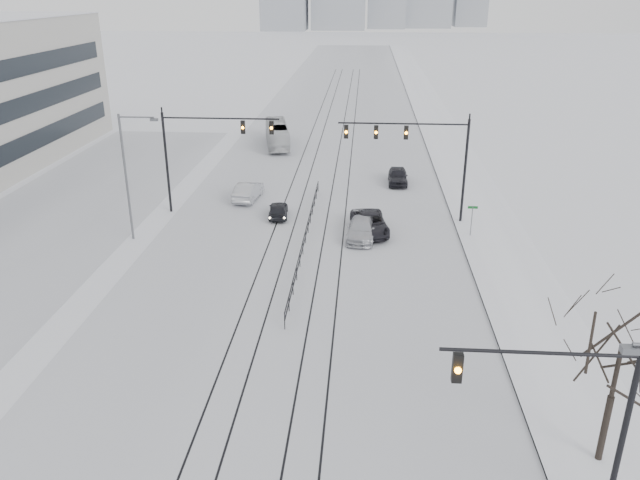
# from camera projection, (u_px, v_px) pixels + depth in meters

# --- Properties ---
(road) EXTENTS (22.00, 260.00, 0.02)m
(road) POSITION_uv_depth(u_px,v_px,m) (330.00, 144.00, 71.87)
(road) COLOR silver
(road) RESTS_ON ground
(sidewalk_east) EXTENTS (5.00, 260.00, 0.16)m
(sidewalk_east) POSITION_uv_depth(u_px,v_px,m) (448.00, 146.00, 70.95)
(sidewalk_east) COLOR white
(sidewalk_east) RESTS_ON ground
(curb) EXTENTS (0.10, 260.00, 0.12)m
(curb) POSITION_uv_depth(u_px,v_px,m) (426.00, 145.00, 71.12)
(curb) COLOR gray
(curb) RESTS_ON ground
(parking_strip) EXTENTS (14.00, 60.00, 0.03)m
(parking_strip) POSITION_uv_depth(u_px,v_px,m) (64.00, 213.00, 50.10)
(parking_strip) COLOR silver
(parking_strip) RESTS_ON ground
(tram_rails) EXTENTS (5.30, 180.00, 0.01)m
(tram_rails) POSITION_uv_depth(u_px,v_px,m) (316.00, 199.00, 53.39)
(tram_rails) COLOR black
(tram_rails) RESTS_ON ground
(traffic_mast_near) EXTENTS (6.10, 0.37, 7.00)m
(traffic_mast_near) POSITION_uv_depth(u_px,v_px,m) (576.00, 410.00, 19.56)
(traffic_mast_near) COLOR black
(traffic_mast_near) RESTS_ON ground
(traffic_mast_ne) EXTENTS (9.60, 0.37, 8.00)m
(traffic_mast_ne) POSITION_uv_depth(u_px,v_px,m) (421.00, 149.00, 46.06)
(traffic_mast_ne) COLOR black
(traffic_mast_ne) RESTS_ON ground
(traffic_mast_nw) EXTENTS (9.10, 0.37, 8.00)m
(traffic_mast_nw) POSITION_uv_depth(u_px,v_px,m) (203.00, 144.00, 48.16)
(traffic_mast_nw) COLOR black
(traffic_mast_nw) RESTS_ON ground
(street_light_west) EXTENTS (2.73, 0.25, 9.00)m
(street_light_west) POSITION_uv_depth(u_px,v_px,m) (129.00, 169.00, 43.00)
(street_light_west) COLOR #595B60
(street_light_west) RESTS_ON ground
(bare_tree) EXTENTS (4.40, 4.40, 6.10)m
(bare_tree) POSITION_uv_depth(u_px,v_px,m) (619.00, 362.00, 22.20)
(bare_tree) COLOR black
(bare_tree) RESTS_ON ground
(median_fence) EXTENTS (0.06, 24.00, 1.00)m
(median_fence) POSITION_uv_depth(u_px,v_px,m) (306.00, 237.00, 43.97)
(median_fence) COLOR black
(median_fence) RESTS_ON ground
(street_sign) EXTENTS (0.70, 0.06, 2.40)m
(street_sign) POSITION_uv_depth(u_px,v_px,m) (472.00, 217.00, 44.63)
(street_sign) COLOR #595B60
(street_sign) RESTS_ON ground
(sedan_sb_inner) EXTENTS (1.78, 3.74, 1.23)m
(sedan_sb_inner) POSITION_uv_depth(u_px,v_px,m) (278.00, 210.00, 48.98)
(sedan_sb_inner) COLOR black
(sedan_sb_inner) RESTS_ON ground
(sedan_sb_outer) EXTENTS (2.07, 4.75, 1.52)m
(sedan_sb_outer) POSITION_uv_depth(u_px,v_px,m) (248.00, 191.00, 52.95)
(sedan_sb_outer) COLOR #ACAFB4
(sedan_sb_outer) RESTS_ON ground
(sedan_nb_front) EXTENTS (3.13, 5.54, 1.46)m
(sedan_nb_front) POSITION_uv_depth(u_px,v_px,m) (370.00, 223.00, 45.83)
(sedan_nb_front) COLOR black
(sedan_nb_front) RESTS_ON ground
(sedan_nb_right) EXTENTS (2.27, 4.90, 1.39)m
(sedan_nb_right) POSITION_uv_depth(u_px,v_px,m) (361.00, 229.00, 44.87)
(sedan_nb_right) COLOR #B4B6BC
(sedan_nb_right) RESTS_ON ground
(sedan_nb_far) EXTENTS (1.80, 4.33, 1.47)m
(sedan_nb_far) POSITION_uv_depth(u_px,v_px,m) (398.00, 176.00, 57.21)
(sedan_nb_far) COLOR black
(sedan_nb_far) RESTS_ON ground
(box_truck) EXTENTS (4.03, 9.97, 2.71)m
(box_truck) POSITION_uv_depth(u_px,v_px,m) (277.00, 134.00, 70.52)
(box_truck) COLOR silver
(box_truck) RESTS_ON ground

